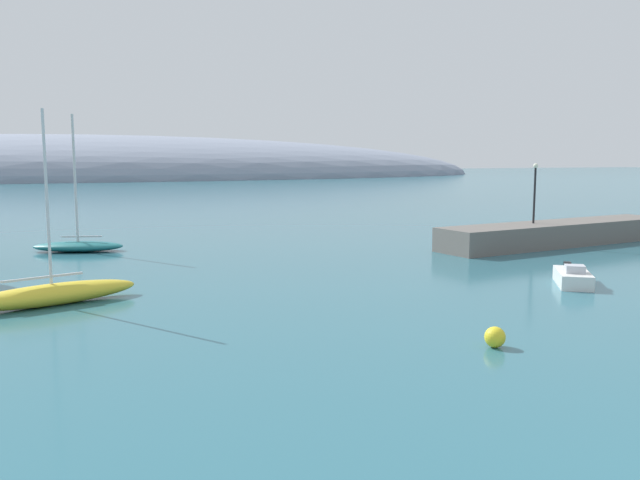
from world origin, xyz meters
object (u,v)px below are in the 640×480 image
Objects in this scene: sailboat_teal_near_shore at (78,245)px; mooring_buoy_yellow at (495,337)px; harbor_lamp_post at (535,187)px; sailboat_yellow_outer_mooring at (52,293)px; motorboat_white_foreground at (573,277)px.

mooring_buoy_yellow is at bearing 130.38° from sailboat_teal_near_shore.
mooring_buoy_yellow is (13.70, -30.23, -0.12)m from sailboat_teal_near_shore.
sailboat_teal_near_shore is 33.64m from harbor_lamp_post.
sailboat_yellow_outer_mooring is 2.24× the size of motorboat_white_foreground.
mooring_buoy_yellow is 28.44m from harbor_lamp_post.
sailboat_yellow_outer_mooring is 11.80× the size of mooring_buoy_yellow.
harbor_lamp_post is at bearing -5.47° from sailboat_yellow_outer_mooring.
motorboat_white_foreground is 0.88× the size of harbor_lamp_post.
motorboat_white_foreground is 5.27× the size of mooring_buoy_yellow.
mooring_buoy_yellow is (-10.64, -8.12, -0.04)m from motorboat_white_foreground.
sailboat_teal_near_shore reaches higher than mooring_buoy_yellow.
sailboat_yellow_outer_mooring is at bearing 101.96° from sailboat_teal_near_shore.
sailboat_yellow_outer_mooring is at bearing -66.95° from motorboat_white_foreground.
harbor_lamp_post is (33.41, 8.54, 3.94)m from sailboat_yellow_outer_mooring.
sailboat_teal_near_shore reaches higher than harbor_lamp_post.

